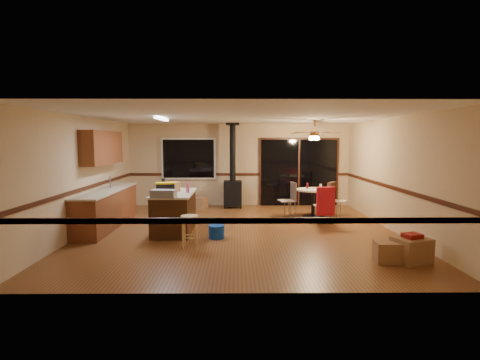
{
  "coord_description": "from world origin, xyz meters",
  "views": [
    {
      "loc": [
        -0.08,
        -8.39,
        2.06
      ],
      "look_at": [
        0.0,
        0.3,
        1.15
      ],
      "focal_mm": 28.0,
      "sensor_mm": 36.0,
      "label": 1
    }
  ],
  "objects_px": {
    "wood_stove": "(233,184)",
    "bar_stool": "(190,232)",
    "kitchen_island": "(174,212)",
    "toolbox_grey": "(163,193)",
    "box_corner_a": "(412,250)",
    "chair_right": "(332,195)",
    "box_under_window": "(199,203)",
    "dining_table": "(313,198)",
    "box_corner_b": "(388,252)",
    "toolbox_black": "(165,189)",
    "chair_left": "(290,196)",
    "blue_bucket": "(217,232)",
    "chair_near": "(325,201)"
  },
  "relations": [
    {
      "from": "wood_stove",
      "to": "bar_stool",
      "type": "height_order",
      "value": "wood_stove"
    },
    {
      "from": "kitchen_island",
      "to": "toolbox_grey",
      "type": "relative_size",
      "value": 3.33
    },
    {
      "from": "box_corner_a",
      "to": "chair_right",
      "type": "bearing_deg",
      "value": 95.85
    },
    {
      "from": "kitchen_island",
      "to": "toolbox_grey",
      "type": "bearing_deg",
      "value": -97.41
    },
    {
      "from": "box_under_window",
      "to": "bar_stool",
      "type": "bearing_deg",
      "value": -86.7
    },
    {
      "from": "wood_stove",
      "to": "dining_table",
      "type": "bearing_deg",
      "value": -35.8
    },
    {
      "from": "kitchen_island",
      "to": "box_under_window",
      "type": "xyz_separation_m",
      "value": [
        0.27,
        2.89,
        -0.27
      ]
    },
    {
      "from": "bar_stool",
      "to": "box_corner_b",
      "type": "xyz_separation_m",
      "value": [
        3.49,
        -0.88,
        -0.14
      ]
    },
    {
      "from": "toolbox_black",
      "to": "chair_left",
      "type": "distance_m",
      "value": 3.55
    },
    {
      "from": "bar_stool",
      "to": "box_corner_b",
      "type": "height_order",
      "value": "bar_stool"
    },
    {
      "from": "chair_right",
      "to": "blue_bucket",
      "type": "bearing_deg",
      "value": -143.53
    },
    {
      "from": "toolbox_black",
      "to": "dining_table",
      "type": "bearing_deg",
      "value": 24.82
    },
    {
      "from": "blue_bucket",
      "to": "box_under_window",
      "type": "relative_size",
      "value": 0.75
    },
    {
      "from": "box_under_window",
      "to": "box_corner_a",
      "type": "relative_size",
      "value": 0.81
    },
    {
      "from": "toolbox_grey",
      "to": "box_under_window",
      "type": "xyz_separation_m",
      "value": [
        0.37,
        3.61,
        -0.8
      ]
    },
    {
      "from": "chair_right",
      "to": "box_corner_b",
      "type": "distance_m",
      "value": 3.84
    },
    {
      "from": "kitchen_island",
      "to": "dining_table",
      "type": "bearing_deg",
      "value": 23.1
    },
    {
      "from": "wood_stove",
      "to": "box_under_window",
      "type": "distance_m",
      "value": 1.17
    },
    {
      "from": "chair_near",
      "to": "blue_bucket",
      "type": "bearing_deg",
      "value": -155.02
    },
    {
      "from": "toolbox_grey",
      "to": "dining_table",
      "type": "bearing_deg",
      "value": 31.68
    },
    {
      "from": "toolbox_black",
      "to": "box_under_window",
      "type": "height_order",
      "value": "toolbox_black"
    },
    {
      "from": "blue_bucket",
      "to": "box_corner_b",
      "type": "xyz_separation_m",
      "value": [
        3.01,
        -1.59,
        0.03
      ]
    },
    {
      "from": "box_corner_a",
      "to": "box_corner_b",
      "type": "distance_m",
      "value": 0.4
    },
    {
      "from": "toolbox_black",
      "to": "dining_table",
      "type": "distance_m",
      "value": 4.03
    },
    {
      "from": "bar_stool",
      "to": "box_corner_a",
      "type": "bearing_deg",
      "value": -12.84
    },
    {
      "from": "box_corner_b",
      "to": "blue_bucket",
      "type": "bearing_deg",
      "value": 152.25
    },
    {
      "from": "dining_table",
      "to": "box_under_window",
      "type": "bearing_deg",
      "value": 156.27
    },
    {
      "from": "kitchen_island",
      "to": "chair_left",
      "type": "height_order",
      "value": "chair_left"
    },
    {
      "from": "blue_bucket",
      "to": "dining_table",
      "type": "height_order",
      "value": "dining_table"
    },
    {
      "from": "kitchen_island",
      "to": "chair_near",
      "type": "xyz_separation_m",
      "value": [
        3.59,
        0.6,
        0.14
      ]
    },
    {
      "from": "chair_left",
      "to": "chair_near",
      "type": "relative_size",
      "value": 0.74
    },
    {
      "from": "dining_table",
      "to": "box_corner_b",
      "type": "distance_m",
      "value": 3.73
    },
    {
      "from": "toolbox_black",
      "to": "bar_stool",
      "type": "distance_m",
      "value": 1.47
    },
    {
      "from": "blue_bucket",
      "to": "wood_stove",
      "type": "bearing_deg",
      "value": 85.22
    },
    {
      "from": "chair_near",
      "to": "box_under_window",
      "type": "height_order",
      "value": "chair_near"
    },
    {
      "from": "toolbox_grey",
      "to": "toolbox_black",
      "type": "distance_m",
      "value": 0.53
    },
    {
      "from": "chair_near",
      "to": "box_under_window",
      "type": "relative_size",
      "value": 1.57
    },
    {
      "from": "dining_table",
      "to": "box_under_window",
      "type": "height_order",
      "value": "dining_table"
    },
    {
      "from": "toolbox_grey",
      "to": "box_corner_a",
      "type": "bearing_deg",
      "value": -18.18
    },
    {
      "from": "chair_right",
      "to": "toolbox_grey",
      "type": "bearing_deg",
      "value": -150.28
    },
    {
      "from": "toolbox_grey",
      "to": "box_corner_a",
      "type": "height_order",
      "value": "toolbox_grey"
    },
    {
      "from": "wood_stove",
      "to": "dining_table",
      "type": "xyz_separation_m",
      "value": [
        2.17,
        -1.57,
        -0.2
      ]
    },
    {
      "from": "toolbox_grey",
      "to": "box_corner_b",
      "type": "distance_m",
      "value": 4.43
    },
    {
      "from": "chair_right",
      "to": "toolbox_black",
      "type": "bearing_deg",
      "value": -156.39
    },
    {
      "from": "box_corner_b",
      "to": "kitchen_island",
      "type": "bearing_deg",
      "value": 151.31
    },
    {
      "from": "kitchen_island",
      "to": "box_corner_b",
      "type": "height_order",
      "value": "kitchen_island"
    },
    {
      "from": "bar_stool",
      "to": "chair_right",
      "type": "height_order",
      "value": "chair_right"
    },
    {
      "from": "wood_stove",
      "to": "toolbox_grey",
      "type": "relative_size",
      "value": 5.0
    },
    {
      "from": "toolbox_grey",
      "to": "blue_bucket",
      "type": "xyz_separation_m",
      "value": [
        1.09,
        0.11,
        -0.84
      ]
    },
    {
      "from": "kitchen_island",
      "to": "dining_table",
      "type": "distance_m",
      "value": 3.78
    }
  ]
}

